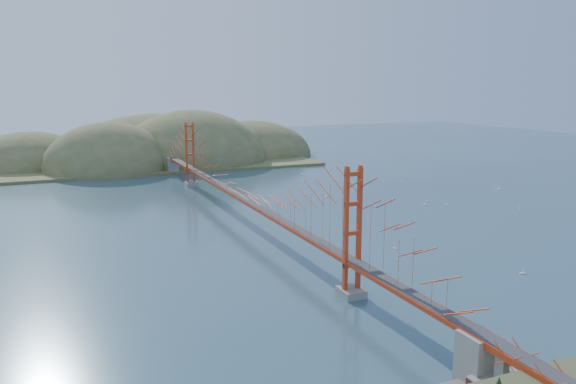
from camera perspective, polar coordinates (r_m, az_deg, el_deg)
name	(u,v)px	position (r m, az deg, el deg)	size (l,w,h in m)	color
ground	(243,221)	(77.29, -4.60, -2.99)	(320.00, 320.00, 0.00)	#2E4D5D
bridge	(242,171)	(76.09, -4.73, 2.17)	(2.20, 94.40, 12.00)	gray
far_headlands	(163,160)	(143.30, -12.56, 3.23)	(84.00, 58.00, 25.00)	olive
sailboat_1	(329,195)	(94.31, 4.17, -0.35)	(0.63, 0.63, 0.66)	white
sailboat_4	(428,200)	(93.10, 14.01, -0.81)	(0.49, 0.50, 0.56)	white
sailboat_17	(406,177)	(115.39, 11.87, 1.52)	(0.65, 0.61, 0.74)	white
sailboat_9	(500,188)	(107.68, 20.69, 0.38)	(0.57, 0.65, 0.74)	white
sailboat_6	(523,272)	(60.85, 22.74, -7.55)	(0.60, 0.60, 0.64)	white
sailboat_10	(395,248)	(65.51, 10.81, -5.59)	(0.50, 0.54, 0.61)	white
sailboat_5	(496,189)	(106.08, 20.37, 0.24)	(0.45, 0.50, 0.56)	white
sailboat_15	(357,168)	(126.17, 7.01, 2.46)	(0.57, 0.65, 0.74)	white
sailboat_12	(302,175)	(115.81, 1.42, 1.79)	(0.64, 0.58, 0.73)	white
sailboat_2	(446,205)	(90.30, 15.78, -1.24)	(0.61, 0.51, 0.70)	white
sailboat_16	(425,204)	(89.59, 13.72, -1.24)	(0.63, 0.61, 0.70)	white
sailboat_14	(326,196)	(93.59, 3.84, -0.44)	(0.50, 0.53, 0.60)	white
sailboat_0	(357,207)	(86.04, 6.98, -1.50)	(0.52, 0.57, 0.65)	white
sailboat_7	(372,177)	(113.62, 8.56, 1.48)	(0.53, 0.53, 0.60)	white
sailboat_8	(379,169)	(124.97, 9.24, 2.32)	(0.63, 0.56, 0.72)	white
sailboat_11	(519,208)	(91.58, 22.44, -1.51)	(0.53, 0.53, 0.56)	white
sailboat_3	(305,194)	(95.62, 1.70, -0.18)	(0.52, 0.50, 0.59)	white
sailboat_extra_0	(362,175)	(116.09, 7.49, 1.71)	(0.57, 0.57, 0.62)	white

